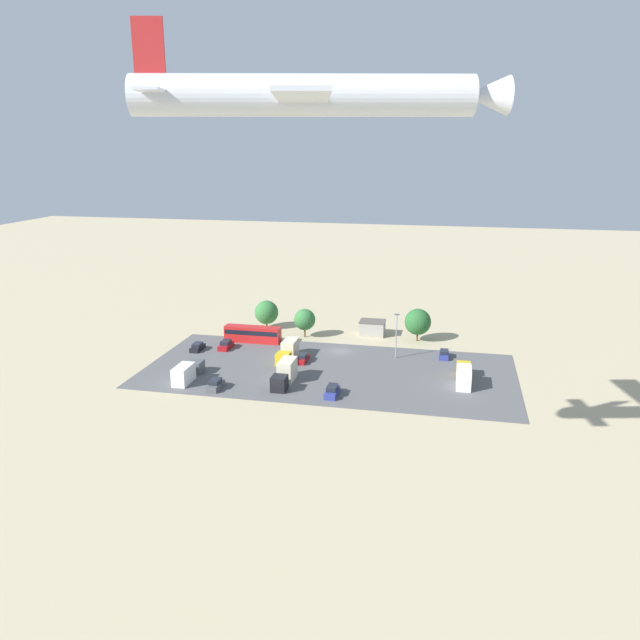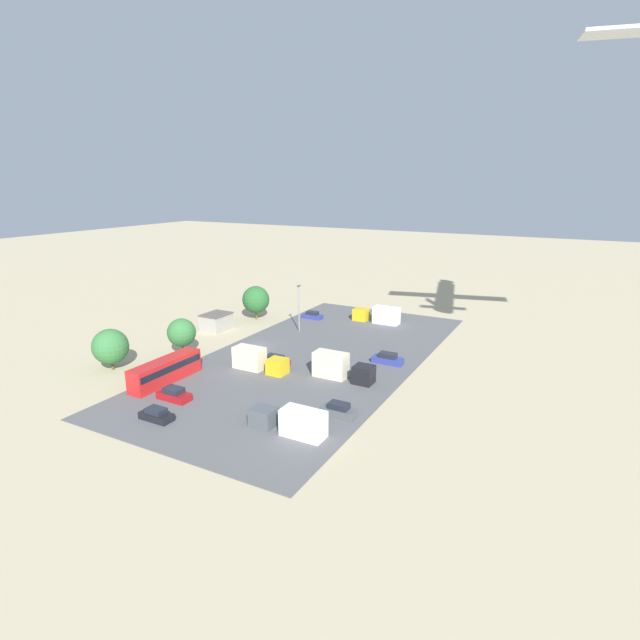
% 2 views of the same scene
% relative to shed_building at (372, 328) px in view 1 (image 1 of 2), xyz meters
% --- Properties ---
extents(ground_plane, '(400.00, 400.00, 0.00)m').
position_rel_shed_building_xyz_m(ground_plane, '(4.64, 12.14, -1.52)').
color(ground_plane, tan).
extents(parking_lot_surface, '(63.94, 30.61, 0.08)m').
position_rel_shed_building_xyz_m(parking_lot_surface, '(4.64, 22.94, -1.48)').
color(parking_lot_surface, '#565659').
rests_on(parking_lot_surface, ground).
extents(shed_building, '(5.22, 4.21, 3.02)m').
position_rel_shed_building_xyz_m(shed_building, '(0.00, 0.00, 0.00)').
color(shed_building, '#9E998E').
rests_on(shed_building, ground).
extents(bus, '(11.23, 2.47, 3.19)m').
position_rel_shed_building_xyz_m(bus, '(22.64, 10.05, 0.28)').
color(bus, red).
rests_on(bus, ground).
extents(parked_car_0, '(1.76, 4.00, 1.42)m').
position_rel_shed_building_xyz_m(parked_car_0, '(31.39, 17.23, -0.84)').
color(parked_car_0, black).
rests_on(parked_car_0, ground).
extents(parked_car_1, '(1.72, 4.00, 1.44)m').
position_rel_shed_building_xyz_m(parked_car_1, '(-14.87, 11.72, -0.84)').
color(parked_car_1, navy).
rests_on(parked_car_1, ground).
extents(parked_car_2, '(1.88, 4.32, 1.60)m').
position_rel_shed_building_xyz_m(parked_car_2, '(26.43, 15.11, -0.77)').
color(parked_car_2, maroon).
rests_on(parked_car_2, ground).
extents(parked_car_3, '(1.80, 4.56, 1.63)m').
position_rel_shed_building_xyz_m(parked_car_3, '(1.85, 33.81, -0.76)').
color(parked_car_3, navy).
rests_on(parked_car_3, ground).
extents(parked_car_4, '(1.76, 4.45, 1.45)m').
position_rel_shed_building_xyz_m(parked_car_4, '(10.19, 19.32, -0.83)').
color(parked_car_4, maroon).
rests_on(parked_car_4, ground).
extents(parked_car_5, '(1.73, 4.18, 1.60)m').
position_rel_shed_building_xyz_m(parked_car_5, '(20.75, 35.02, -0.77)').
color(parked_car_5, '#4C5156').
rests_on(parked_car_5, ground).
extents(parked_truck_0, '(2.39, 8.59, 3.49)m').
position_rel_shed_building_xyz_m(parked_truck_0, '(10.49, 30.11, 0.16)').
color(parked_truck_0, black).
rests_on(parked_truck_0, ground).
extents(parked_truck_1, '(2.33, 8.78, 2.96)m').
position_rel_shed_building_xyz_m(parked_truck_1, '(26.79, 32.38, -0.08)').
color(parked_truck_1, '#4C5156').
rests_on(parked_truck_1, ground).
extents(parked_truck_2, '(2.33, 9.08, 3.22)m').
position_rel_shed_building_xyz_m(parked_truck_2, '(-18.30, 24.37, 0.04)').
color(parked_truck_2, gold).
rests_on(parked_truck_2, ground).
extents(parked_truck_3, '(2.41, 8.32, 3.14)m').
position_rel_shed_building_xyz_m(parked_truck_3, '(13.12, 18.25, 0.00)').
color(parked_truck_3, gold).
rests_on(parked_truck_3, ground).
extents(tree_near_shed, '(5.27, 5.27, 6.61)m').
position_rel_shed_building_xyz_m(tree_near_shed, '(-9.35, 2.19, 2.45)').
color(tree_near_shed, brown).
rests_on(tree_near_shed, ground).
extents(tree_apron_mid, '(4.39, 4.39, 5.89)m').
position_rel_shed_building_xyz_m(tree_apron_mid, '(13.35, 4.33, 2.17)').
color(tree_apron_mid, brown).
rests_on(tree_apron_mid, ground).
extents(tree_apron_far, '(5.08, 5.08, 6.05)m').
position_rel_shed_building_xyz_m(tree_apron_far, '(22.85, -0.17, 1.99)').
color(tree_apron_far, brown).
rests_on(tree_apron_far, ground).
extents(light_pole_lot_centre, '(0.90, 0.28, 8.41)m').
position_rel_shed_building_xyz_m(light_pole_lot_centre, '(-6.16, 13.82, 3.20)').
color(light_pole_lot_centre, gray).
rests_on(light_pole_lot_centre, ground).
extents(airplane, '(32.76, 27.07, 8.03)m').
position_rel_shed_building_xyz_m(airplane, '(-3.21, 67.06, 40.55)').
color(airplane, silver).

